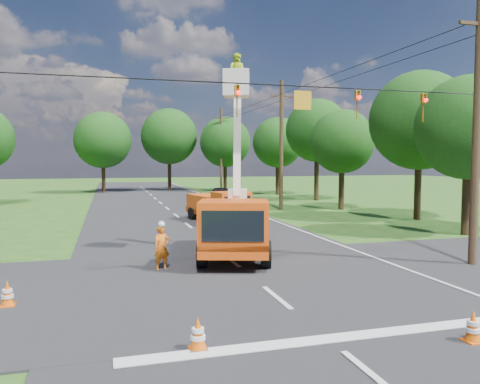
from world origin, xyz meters
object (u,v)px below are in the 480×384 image
object	(u,v)px
traffic_cone_0	(198,334)
tree_right_a	(469,128)
pole_right_mid	(281,144)
pole_right_far	(221,149)
tree_right_c	(342,142)
pole_right_near	(477,127)
tree_far_b	(169,136)
tree_far_a	(103,140)
tree_right_d	(317,131)
traffic_cone_4	(7,294)
second_truck	(218,206)
traffic_cone_3	(252,229)
traffic_cone_2	(260,235)
tree_right_b	(420,121)
traffic_cone_1	(473,327)
tree_right_e	(278,143)
bucket_truck	(236,215)
traffic_cone_7	(241,214)
tree_far_c	(225,142)
distant_car	(220,196)
ground_worker	(162,248)

from	to	relation	value
traffic_cone_0	tree_right_a	xyz separation A→B (m)	(16.31, 10.94, 5.20)
pole_right_mid	pole_right_far	world-z (taller)	same
tree_right_c	tree_right_a	bearing A→B (deg)	-88.68
pole_right_near	tree_right_c	bearing A→B (deg)	76.11
tree_right_a	tree_right_c	distance (m)	13.01
tree_far_b	pole_right_mid	bearing A→B (deg)	-77.59
pole_right_near	tree_far_a	size ratio (longest dim) A/B	1.05
pole_right_near	tree_right_d	distance (m)	27.77
traffic_cone_4	pole_right_near	world-z (taller)	pole_right_near
second_truck	traffic_cone_3	distance (m)	5.49
traffic_cone_2	tree_right_b	xyz separation A→B (m)	(12.64, 5.36, 6.08)
traffic_cone_2	tree_right_a	xyz separation A→B (m)	(11.14, -0.64, 5.20)
tree_right_b	traffic_cone_1	bearing A→B (deg)	-123.61
second_truck	traffic_cone_0	world-z (taller)	second_truck
pole_right_near	tree_right_e	size ratio (longest dim) A/B	1.16
bucket_truck	traffic_cone_4	xyz separation A→B (m)	(-7.56, -4.49, -1.35)
traffic_cone_3	traffic_cone_4	bearing A→B (deg)	-136.21
bucket_truck	second_truck	xyz separation A→B (m)	(1.69, 10.29, -0.65)
tree_right_c	traffic_cone_7	bearing A→B (deg)	-156.95
second_truck	pole_right_far	xyz separation A→B (m)	(6.42, 25.94, 4.05)
tree_right_c	tree_far_a	bearing A→B (deg)	127.17
traffic_cone_4	traffic_cone_7	world-z (taller)	same
traffic_cone_1	tree_far_c	size ratio (longest dim) A/B	0.08
traffic_cone_7	tree_right_c	size ratio (longest dim) A/B	0.09
traffic_cone_0	traffic_cone_1	xyz separation A→B (m)	(5.75, -1.20, 0.00)
traffic_cone_7	tree_right_c	world-z (taller)	tree_right_c
tree_far_c	traffic_cone_0	bearing A→B (deg)	-104.69
tree_right_d	tree_right_e	size ratio (longest dim) A/B	1.12
tree_right_e	tree_far_c	bearing A→B (deg)	121.56
traffic_cone_4	pole_right_far	xyz separation A→B (m)	(15.67, 40.72, 4.75)
traffic_cone_1	tree_far_c	xyz separation A→B (m)	(6.56, 48.14, 5.70)
pole_right_far	tree_right_a	size ratio (longest dim) A/B	1.21
distant_car	tree_right_c	world-z (taller)	tree_right_c
ground_worker	tree_right_a	size ratio (longest dim) A/B	0.19
pole_right_mid	tree_right_d	xyz separation A→B (m)	(6.30, 7.00, 1.57)
tree_right_a	tree_right_b	size ratio (longest dim) A/B	0.86
traffic_cone_7	tree_far_a	distance (m)	29.92
second_truck	tree_right_c	size ratio (longest dim) A/B	0.73
pole_right_near	tree_right_e	distance (m)	35.41
traffic_cone_0	tree_far_c	distance (m)	48.87
traffic_cone_2	tree_right_e	size ratio (longest dim) A/B	0.08
tree_right_a	ground_worker	bearing A→B (deg)	-167.35
traffic_cone_3	tree_right_a	bearing A→B (deg)	-13.62
traffic_cone_0	traffic_cone_1	size ratio (longest dim) A/B	1.00
ground_worker	tree_right_a	xyz separation A→B (m)	(16.23, 3.64, 4.76)
tree_right_a	tree_far_a	world-z (taller)	tree_far_a
tree_far_b	traffic_cone_2	bearing A→B (deg)	-90.96
tree_right_b	tree_right_c	bearing A→B (deg)	104.42
bucket_truck	traffic_cone_0	distance (m)	9.38
traffic_cone_2	tree_right_d	xyz separation A→B (m)	(12.44, 20.36, 6.32)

